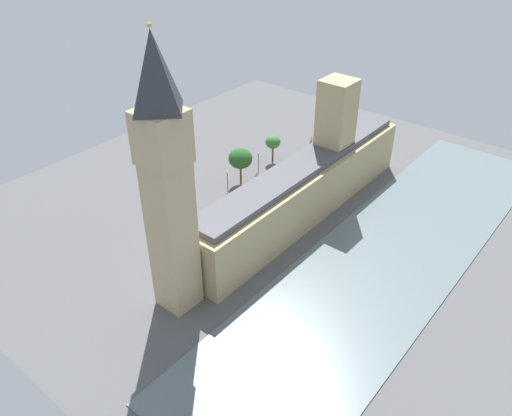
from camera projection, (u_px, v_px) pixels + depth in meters
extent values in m
plane|color=#565659|center=(295.00, 212.00, 136.26)|extent=(147.67, 147.67, 0.00)
cube|color=slate|center=(392.00, 253.00, 121.17)|extent=(31.76, 132.90, 0.25)
cube|color=tan|center=(302.00, 192.00, 131.39)|extent=(12.05, 77.67, 13.92)
cube|color=tan|center=(334.00, 140.00, 135.28)|extent=(8.01, 8.01, 32.78)
cube|color=#4C4C54|center=(304.00, 165.00, 127.14)|extent=(9.16, 74.56, 1.60)
cone|color=tan|center=(355.00, 116.00, 152.66)|extent=(1.20, 1.20, 1.95)
cone|color=tan|center=(311.00, 141.00, 137.30)|extent=(1.20, 1.20, 2.91)
cone|color=tan|center=(257.00, 175.00, 122.46)|extent=(1.20, 1.20, 1.96)
cone|color=tan|center=(186.00, 216.00, 107.17)|extent=(1.20, 1.20, 2.66)
cube|color=tan|center=(173.00, 238.00, 98.78)|extent=(7.14, 7.14, 32.94)
cube|color=tan|center=(162.00, 137.00, 87.07)|extent=(7.85, 7.85, 9.81)
cylinder|color=silver|center=(146.00, 131.00, 89.23)|extent=(0.25, 5.43, 5.43)
torus|color=black|center=(146.00, 131.00, 89.23)|extent=(0.24, 5.67, 5.67)
cylinder|color=silver|center=(179.00, 129.00, 89.71)|extent=(5.43, 0.25, 5.43)
torus|color=black|center=(179.00, 129.00, 89.71)|extent=(5.67, 0.24, 5.67)
pyramid|color=#2D3338|center=(154.00, 71.00, 80.76)|extent=(7.85, 7.85, 13.22)
sphere|color=gold|center=(149.00, 25.00, 76.92)|extent=(0.80, 0.80, 0.80)
cube|color=silver|center=(305.00, 163.00, 157.78)|extent=(2.00, 4.24, 0.75)
cube|color=black|center=(305.00, 161.00, 157.25)|extent=(1.59, 2.41, 0.65)
cylinder|color=black|center=(305.00, 161.00, 159.26)|extent=(0.30, 0.70, 0.68)
cylinder|color=black|center=(309.00, 163.00, 158.52)|extent=(0.30, 0.70, 0.68)
cylinder|color=black|center=(300.00, 165.00, 157.45)|extent=(0.30, 0.70, 0.68)
cylinder|color=black|center=(305.00, 166.00, 156.71)|extent=(0.30, 0.70, 0.68)
cube|color=red|center=(269.00, 179.00, 145.29)|extent=(2.61, 10.53, 4.20)
cube|color=black|center=(269.00, 179.00, 145.24)|extent=(2.67, 10.13, 0.70)
cylinder|color=black|center=(265.00, 192.00, 143.43)|extent=(0.36, 1.10, 1.10)
cylinder|color=black|center=(258.00, 190.00, 144.64)|extent=(0.36, 1.10, 1.10)
cylinder|color=black|center=(280.00, 182.00, 148.24)|extent=(0.36, 1.10, 1.10)
cylinder|color=black|center=(274.00, 179.00, 149.44)|extent=(0.36, 1.10, 1.10)
cube|color=black|center=(226.00, 213.00, 134.50)|extent=(1.82, 4.08, 0.75)
cube|color=black|center=(226.00, 211.00, 133.98)|extent=(1.53, 2.29, 0.65)
cylinder|color=black|center=(227.00, 211.00, 135.99)|extent=(0.25, 0.68, 0.68)
cylinder|color=black|center=(232.00, 213.00, 135.11)|extent=(0.25, 0.68, 0.68)
cylinder|color=black|center=(221.00, 215.00, 134.30)|extent=(0.25, 0.68, 0.68)
cylinder|color=black|center=(226.00, 217.00, 133.42)|extent=(0.25, 0.68, 0.68)
cube|color=red|center=(209.00, 223.00, 127.00)|extent=(3.34, 10.67, 4.20)
cube|color=black|center=(209.00, 223.00, 126.96)|extent=(3.37, 10.27, 0.70)
cylinder|color=black|center=(215.00, 222.00, 131.23)|extent=(0.44, 1.12, 1.10)
cylinder|color=black|center=(222.00, 225.00, 130.14)|extent=(0.44, 1.12, 1.10)
cylinder|color=black|center=(196.00, 236.00, 126.17)|extent=(0.44, 1.12, 1.10)
cylinder|color=black|center=(203.00, 239.00, 125.08)|extent=(0.44, 1.12, 1.10)
cylinder|color=gray|center=(201.00, 251.00, 120.82)|extent=(0.60, 0.60, 1.28)
sphere|color=beige|center=(200.00, 249.00, 120.40)|extent=(0.25, 0.25, 0.25)
cube|color=black|center=(200.00, 251.00, 120.76)|extent=(0.28, 0.28, 0.23)
cylinder|color=#336B60|center=(320.00, 170.00, 153.86)|extent=(0.50, 0.50, 1.40)
sphere|color=tan|center=(320.00, 168.00, 153.40)|extent=(0.27, 0.27, 0.27)
cube|color=maroon|center=(319.00, 170.00, 153.97)|extent=(0.12, 0.33, 0.25)
cylinder|color=black|center=(336.00, 159.00, 160.11)|extent=(0.55, 0.55, 1.33)
sphere|color=tan|center=(336.00, 156.00, 159.67)|extent=(0.26, 0.26, 0.26)
cube|color=#336B60|center=(335.00, 158.00, 160.26)|extent=(0.18, 0.32, 0.24)
cylinder|color=brown|center=(273.00, 154.00, 158.85)|extent=(0.56, 0.56, 4.86)
ellipsoid|color=#387533|center=(273.00, 142.00, 156.55)|extent=(4.68, 4.68, 3.98)
cylinder|color=brown|center=(241.00, 174.00, 147.69)|extent=(0.56, 0.56, 5.29)
ellipsoid|color=#235623|center=(240.00, 158.00, 144.84)|extent=(6.80, 6.80, 5.78)
cylinder|color=black|center=(258.00, 162.00, 153.32)|extent=(0.18, 0.18, 5.75)
sphere|color=#F2EAC6|center=(258.00, 153.00, 151.59)|extent=(0.56, 0.56, 0.56)
cylinder|color=black|center=(227.00, 181.00, 144.26)|extent=(0.18, 0.18, 5.47)
sphere|color=#F2EAC6|center=(227.00, 172.00, 142.61)|extent=(0.56, 0.56, 0.56)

